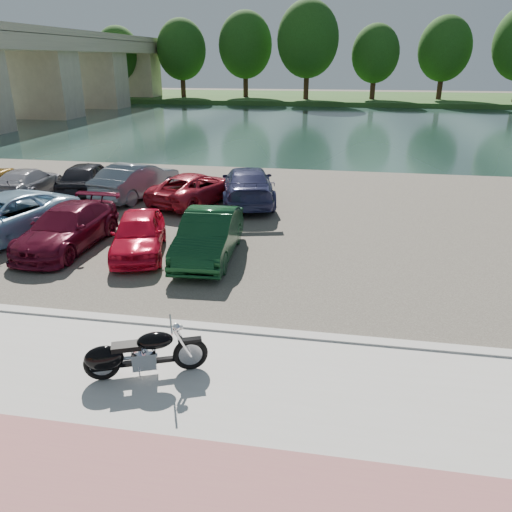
{
  "coord_description": "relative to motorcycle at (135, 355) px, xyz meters",
  "views": [
    {
      "loc": [
        2.79,
        -7.55,
        5.74
      ],
      "look_at": [
        0.74,
        4.01,
        1.1
      ],
      "focal_mm": 35.0,
      "sensor_mm": 36.0,
      "label": 1
    }
  ],
  "objects": [
    {
      "name": "far_bank",
      "position": [
        0.87,
        72.03,
        -0.26
      ],
      "size": [
        120.0,
        24.0,
        0.6
      ],
      "primitive_type": "cube",
      "color": "#204A1A",
      "rests_on": "ground"
    },
    {
      "name": "car_8",
      "position": [
        -7.64,
        12.96,
        0.22
      ],
      "size": [
        2.35,
        4.57,
        1.49
      ],
      "primitive_type": "imported",
      "rotation": [
        0.0,
        0.0,
        3.28
      ],
      "color": "black",
      "rests_on": "parking_lot"
    },
    {
      "name": "car_5",
      "position": [
        -0.26,
        6.33,
        0.19
      ],
      "size": [
        1.74,
        4.39,
        1.42
      ],
      "primitive_type": "imported",
      "rotation": [
        0.0,
        0.0,
        0.05
      ],
      "color": "#0F3A1C",
      "rests_on": "parking_lot"
    },
    {
      "name": "car_10",
      "position": [
        -2.45,
        12.32,
        0.12
      ],
      "size": [
        3.57,
        5.08,
        1.29
      ],
      "primitive_type": "imported",
      "rotation": [
        0.0,
        0.0,
        2.8
      ],
      "color": "#A61B2B",
      "rests_on": "parking_lot"
    },
    {
      "name": "car_3",
      "position": [
        -4.97,
        6.39,
        0.14
      ],
      "size": [
        1.96,
        4.63,
        1.33
      ],
      "primitive_type": "imported",
      "rotation": [
        0.0,
        0.0,
        -0.02
      ],
      "color": "#550C1F",
      "rests_on": "parking_lot"
    },
    {
      "name": "kerb",
      "position": [
        0.87,
        2.03,
        -0.49
      ],
      "size": [
        60.0,
        0.3,
        0.14
      ],
      "primitive_type": "cube",
      "color": "#B9B6AE",
      "rests_on": "ground"
    },
    {
      "name": "car_11",
      "position": [
        -0.29,
        12.74,
        0.24
      ],
      "size": [
        3.28,
        5.57,
        1.51
      ],
      "primitive_type": "imported",
      "rotation": [
        0.0,
        0.0,
        3.38
      ],
      "color": "navy",
      "rests_on": "parking_lot"
    },
    {
      "name": "bridge",
      "position": [
        -27.13,
        41.05,
        4.96
      ],
      "size": [
        7.0,
        56.0,
        8.55
      ],
      "color": "tan",
      "rests_on": "ground"
    },
    {
      "name": "motorcycle",
      "position": [
        0.0,
        0.0,
        0.0
      ],
      "size": [
        2.22,
        1.12,
        1.05
      ],
      "rotation": [
        0.0,
        0.0,
        0.38
      ],
      "color": "black",
      "rests_on": "promenade"
    },
    {
      "name": "far_trees",
      "position": [
        5.23,
        65.82,
        6.93
      ],
      "size": [
        70.25,
        10.68,
        12.52
      ],
      "color": "#361E13",
      "rests_on": "far_bank"
    },
    {
      "name": "river",
      "position": [
        0.87,
        40.03,
        -0.56
      ],
      "size": [
        120.0,
        40.0,
        0.0
      ],
      "primitive_type": "cube",
      "color": "#1B312D",
      "rests_on": "ground"
    },
    {
      "name": "ground",
      "position": [
        0.87,
        0.03,
        -0.56
      ],
      "size": [
        200.0,
        200.0,
        0.0
      ],
      "primitive_type": "plane",
      "color": "#595447",
      "rests_on": "ground"
    },
    {
      "name": "promenade",
      "position": [
        0.87,
        -0.97,
        -0.51
      ],
      "size": [
        60.0,
        6.0,
        0.1
      ],
      "primitive_type": "cube",
      "color": "#B9B6AE",
      "rests_on": "ground"
    },
    {
      "name": "car_2",
      "position": [
        -7.51,
        6.65,
        0.23
      ],
      "size": [
        3.97,
        5.9,
        1.5
      ],
      "primitive_type": "imported",
      "rotation": [
        0.0,
        0.0,
        -0.3
      ],
      "color": "#8DB3CD",
      "rests_on": "parking_lot"
    },
    {
      "name": "car_4",
      "position": [
        -2.5,
        6.28,
        0.13
      ],
      "size": [
        2.56,
        4.09,
        1.3
      ],
      "primitive_type": "imported",
      "rotation": [
        0.0,
        0.0,
        0.29
      ],
      "color": "red",
      "rests_on": "parking_lot"
    },
    {
      "name": "pink_path",
      "position": [
        0.87,
        -2.47,
        -0.46
      ],
      "size": [
        60.0,
        2.0,
        0.01
      ],
      "primitive_type": "cube",
      "color": "#9F5A5E",
      "rests_on": "promenade"
    },
    {
      "name": "car_7",
      "position": [
        -10.09,
        12.09,
        0.11
      ],
      "size": [
        2.33,
        4.52,
        1.25
      ],
      "primitive_type": "imported",
      "rotation": [
        0.0,
        0.0,
        3.28
      ],
      "color": "gray",
      "rests_on": "parking_lot"
    },
    {
      "name": "car_9",
      "position": [
        -5.26,
        12.77,
        0.24
      ],
      "size": [
        2.68,
        4.87,
        1.52
      ],
      "primitive_type": "imported",
      "rotation": [
        0.0,
        0.0,
        2.9
      ],
      "color": "slate",
      "rests_on": "parking_lot"
    },
    {
      "name": "parking_lot",
      "position": [
        0.87,
        11.03,
        -0.54
      ],
      "size": [
        60.0,
        18.0,
        0.04
      ],
      "primitive_type": "cube",
      "color": "#453F37",
      "rests_on": "ground"
    }
  ]
}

